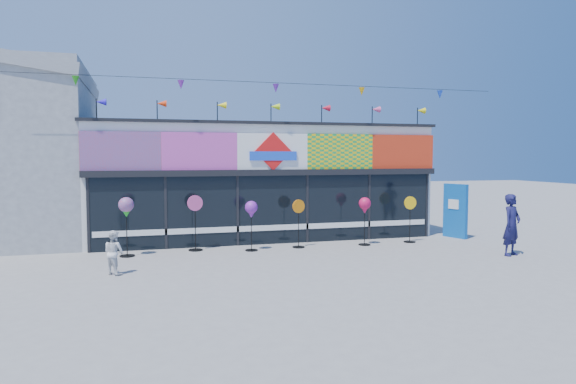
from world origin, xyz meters
name	(u,v)px	position (x,y,z in m)	size (l,w,h in m)	color
ground	(304,264)	(0.00, 0.00, 0.00)	(80.00, 80.00, 0.00)	gray
kite_shop	(257,180)	(0.00, 5.94, 2.05)	(16.00, 5.70, 5.31)	white
blue_sign	(455,211)	(6.66, 2.88, 0.98)	(0.44, 0.97, 1.94)	#0B55AB
spinner_0	(126,209)	(-4.66, 2.47, 1.40)	(0.44, 0.44, 1.75)	black
spinner_1	(195,221)	(-2.63, 2.88, 0.92)	(0.49, 0.44, 1.73)	black
spinner_2	(251,211)	(-0.96, 2.37, 1.25)	(0.39, 0.39, 1.56)	black
spinner_3	(299,222)	(0.62, 2.51, 0.82)	(0.43, 0.40, 1.55)	black
spinner_4	(365,207)	(2.86, 2.34, 1.27)	(0.40, 0.40, 1.59)	black
spinner_5	(410,218)	(4.58, 2.43, 0.83)	(0.44, 0.40, 1.58)	black
adult_man	(512,225)	(6.29, -0.50, 0.91)	(0.67, 0.44, 1.83)	#151440
child	(114,252)	(-4.91, 0.17, 0.55)	(0.54, 0.31, 1.11)	white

